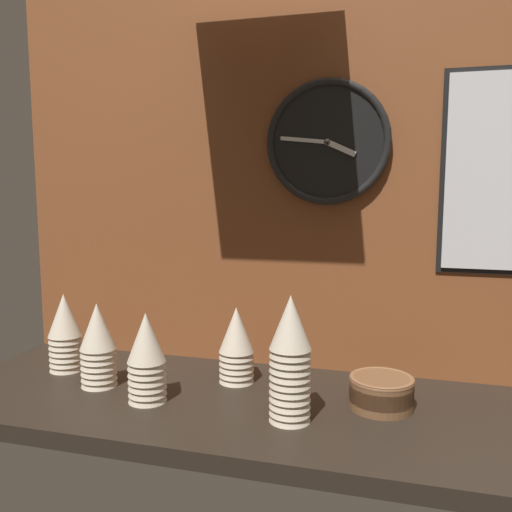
% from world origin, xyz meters
% --- Properties ---
extents(ground_plane, '(1.60, 0.56, 0.04)m').
position_xyz_m(ground_plane, '(0.00, 0.00, -0.02)').
color(ground_plane, black).
extents(wall_tiled_back, '(1.60, 0.03, 1.05)m').
position_xyz_m(wall_tiled_back, '(0.00, 0.27, 0.53)').
color(wall_tiled_back, brown).
rests_on(wall_tiled_back, ground_plane).
extents(cup_stack_left, '(0.09, 0.09, 0.21)m').
position_xyz_m(cup_stack_left, '(-0.43, -0.02, 0.11)').
color(cup_stack_left, beige).
rests_on(cup_stack_left, ground_plane).
extents(cup_stack_center_left, '(0.09, 0.09, 0.21)m').
position_xyz_m(cup_stack_center_left, '(-0.27, -0.08, 0.11)').
color(cup_stack_center_left, beige).
rests_on(cup_stack_center_left, ground_plane).
extents(cup_stack_center, '(0.09, 0.09, 0.20)m').
position_xyz_m(cup_stack_center, '(-0.10, 0.10, 0.10)').
color(cup_stack_center, beige).
rests_on(cup_stack_center, ground_plane).
extents(cup_stack_center_right, '(0.09, 0.09, 0.28)m').
position_xyz_m(cup_stack_center_right, '(0.08, -0.09, 0.14)').
color(cup_stack_center_right, beige).
rests_on(cup_stack_center_right, ground_plane).
extents(cup_stack_far_left, '(0.09, 0.09, 0.21)m').
position_xyz_m(cup_stack_far_left, '(-0.58, 0.05, 0.11)').
color(cup_stack_far_left, beige).
rests_on(cup_stack_far_left, ground_plane).
extents(bowl_stack_right, '(0.15, 0.15, 0.07)m').
position_xyz_m(bowl_stack_right, '(0.27, 0.03, 0.04)').
color(bowl_stack_right, brown).
rests_on(bowl_stack_right, ground_plane).
extents(wall_clock, '(0.32, 0.03, 0.32)m').
position_xyz_m(wall_clock, '(0.10, 0.23, 0.61)').
color(wall_clock, black).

